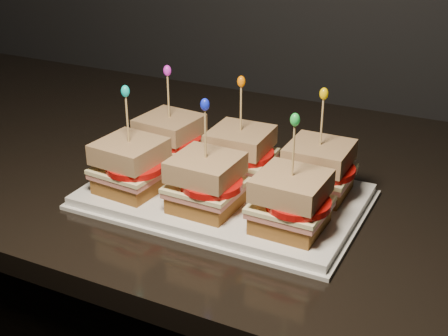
% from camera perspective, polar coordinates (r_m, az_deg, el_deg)
% --- Properties ---
extents(granite_slab, '(2.60, 0.75, 0.03)m').
position_cam_1_polar(granite_slab, '(1.13, -7.80, 1.38)').
color(granite_slab, black).
rests_on(granite_slab, cabinet).
extents(platter, '(0.39, 0.24, 0.02)m').
position_cam_1_polar(platter, '(0.92, 0.00, -2.60)').
color(platter, white).
rests_on(platter, granite_slab).
extents(platter_rim, '(0.40, 0.25, 0.01)m').
position_cam_1_polar(platter_rim, '(0.92, 0.00, -2.94)').
color(platter_rim, white).
rests_on(platter_rim, granite_slab).
extents(sandwich_0_bread_bot, '(0.09, 0.09, 0.02)m').
position_cam_1_polar(sandwich_0_bread_bot, '(1.01, -4.90, 1.23)').
color(sandwich_0_bread_bot, '#573612').
rests_on(sandwich_0_bread_bot, platter).
extents(sandwich_0_ham, '(0.10, 0.10, 0.01)m').
position_cam_1_polar(sandwich_0_ham, '(1.00, -4.94, 2.06)').
color(sandwich_0_ham, '#BB5F54').
rests_on(sandwich_0_ham, sandwich_0_bread_bot).
extents(sandwich_0_cheese, '(0.10, 0.10, 0.01)m').
position_cam_1_polar(sandwich_0_cheese, '(1.00, -4.95, 2.43)').
color(sandwich_0_cheese, '#FFF2AA').
rests_on(sandwich_0_cheese, sandwich_0_ham).
extents(sandwich_0_tomato, '(0.08, 0.08, 0.01)m').
position_cam_1_polar(sandwich_0_tomato, '(0.98, -4.55, 2.59)').
color(sandwich_0_tomato, '#B70D0A').
rests_on(sandwich_0_tomato, sandwich_0_cheese).
extents(sandwich_0_bread_top, '(0.09, 0.09, 0.03)m').
position_cam_1_polar(sandwich_0_bread_top, '(0.99, -5.01, 3.86)').
color(sandwich_0_bread_top, brown).
rests_on(sandwich_0_bread_top, sandwich_0_tomato).
extents(sandwich_0_pick, '(0.00, 0.00, 0.09)m').
position_cam_1_polar(sandwich_0_pick, '(0.97, -5.11, 6.31)').
color(sandwich_0_pick, tan).
rests_on(sandwich_0_pick, sandwich_0_bread_top).
extents(sandwich_0_frill, '(0.01, 0.01, 0.02)m').
position_cam_1_polar(sandwich_0_frill, '(0.96, -5.21, 8.86)').
color(sandwich_0_frill, '#D424D1').
rests_on(sandwich_0_frill, sandwich_0_pick).
extents(sandwich_1_bread_bot, '(0.09, 0.09, 0.02)m').
position_cam_1_polar(sandwich_1_bread_bot, '(0.95, 1.49, -0.11)').
color(sandwich_1_bread_bot, '#573612').
rests_on(sandwich_1_bread_bot, platter).
extents(sandwich_1_ham, '(0.10, 0.09, 0.01)m').
position_cam_1_polar(sandwich_1_ham, '(0.95, 1.50, 0.76)').
color(sandwich_1_ham, '#BB5F54').
rests_on(sandwich_1_ham, sandwich_1_bread_bot).
extents(sandwich_1_cheese, '(0.10, 0.09, 0.01)m').
position_cam_1_polar(sandwich_1_cheese, '(0.94, 1.50, 1.15)').
color(sandwich_1_cheese, '#FFF2AA').
rests_on(sandwich_1_cheese, sandwich_1_ham).
extents(sandwich_1_tomato, '(0.08, 0.08, 0.01)m').
position_cam_1_polar(sandwich_1_tomato, '(0.93, 2.02, 1.30)').
color(sandwich_1_tomato, '#B70D0A').
rests_on(sandwich_1_tomato, sandwich_1_cheese).
extents(sandwich_1_bread_top, '(0.09, 0.09, 0.03)m').
position_cam_1_polar(sandwich_1_bread_top, '(0.93, 1.52, 2.64)').
color(sandwich_1_bread_top, brown).
rests_on(sandwich_1_bread_top, sandwich_1_tomato).
extents(sandwich_1_pick, '(0.00, 0.00, 0.09)m').
position_cam_1_polar(sandwich_1_pick, '(0.92, 1.55, 5.23)').
color(sandwich_1_pick, tan).
rests_on(sandwich_1_pick, sandwich_1_bread_top).
extents(sandwich_1_frill, '(0.01, 0.01, 0.02)m').
position_cam_1_polar(sandwich_1_frill, '(0.90, 1.58, 7.92)').
color(sandwich_1_frill, orange).
rests_on(sandwich_1_frill, sandwich_1_pick).
extents(sandwich_2_bread_bot, '(0.09, 0.09, 0.02)m').
position_cam_1_polar(sandwich_2_bread_bot, '(0.91, 8.53, -1.58)').
color(sandwich_2_bread_bot, '#573612').
rests_on(sandwich_2_bread_bot, platter).
extents(sandwich_2_ham, '(0.09, 0.09, 0.01)m').
position_cam_1_polar(sandwich_2_ham, '(0.91, 8.59, -0.69)').
color(sandwich_2_ham, '#BB5F54').
rests_on(sandwich_2_ham, sandwich_2_bread_bot).
extents(sandwich_2_cheese, '(0.10, 0.09, 0.01)m').
position_cam_1_polar(sandwich_2_cheese, '(0.90, 8.62, -0.29)').
color(sandwich_2_cheese, '#FFF2AA').
rests_on(sandwich_2_cheese, sandwich_2_ham).
extents(sandwich_2_tomato, '(0.08, 0.08, 0.01)m').
position_cam_1_polar(sandwich_2_tomato, '(0.89, 9.26, -0.15)').
color(sandwich_2_tomato, '#B70D0A').
rests_on(sandwich_2_tomato, sandwich_2_cheese).
extents(sandwich_2_bread_top, '(0.09, 0.09, 0.03)m').
position_cam_1_polar(sandwich_2_bread_top, '(0.89, 8.73, 1.26)').
color(sandwich_2_bread_top, brown).
rests_on(sandwich_2_bread_top, sandwich_2_tomato).
extents(sandwich_2_pick, '(0.00, 0.00, 0.09)m').
position_cam_1_polar(sandwich_2_pick, '(0.87, 8.92, 3.94)').
color(sandwich_2_pick, tan).
rests_on(sandwich_2_pick, sandwich_2_bread_top).
extents(sandwich_2_frill, '(0.01, 0.01, 0.02)m').
position_cam_1_polar(sandwich_2_frill, '(0.86, 9.12, 6.73)').
color(sandwich_2_frill, '#E6B401').
rests_on(sandwich_2_frill, sandwich_2_pick).
extents(sandwich_3_bread_bot, '(0.09, 0.09, 0.02)m').
position_cam_1_polar(sandwich_3_bread_bot, '(0.92, -8.44, -1.28)').
color(sandwich_3_bread_bot, '#573612').
rests_on(sandwich_3_bread_bot, platter).
extents(sandwich_3_ham, '(0.10, 0.10, 0.01)m').
position_cam_1_polar(sandwich_3_ham, '(0.91, -8.50, -0.40)').
color(sandwich_3_ham, '#BB5F54').
rests_on(sandwich_3_ham, sandwich_3_bread_bot).
extents(sandwich_3_cheese, '(0.10, 0.10, 0.01)m').
position_cam_1_polar(sandwich_3_cheese, '(0.91, -8.53, -0.00)').
color(sandwich_3_cheese, '#FFF2AA').
rests_on(sandwich_3_cheese, sandwich_3_ham).
extents(sandwich_3_tomato, '(0.08, 0.08, 0.01)m').
position_cam_1_polar(sandwich_3_tomato, '(0.90, -8.14, 0.14)').
color(sandwich_3_tomato, '#B70D0A').
rests_on(sandwich_3_tomato, sandwich_3_cheese).
extents(sandwich_3_bread_top, '(0.09, 0.09, 0.03)m').
position_cam_1_polar(sandwich_3_bread_top, '(0.90, -8.64, 1.53)').
color(sandwich_3_bread_top, brown).
rests_on(sandwich_3_bread_top, sandwich_3_tomato).
extents(sandwich_3_pick, '(0.00, 0.00, 0.09)m').
position_cam_1_polar(sandwich_3_pick, '(0.88, -8.82, 4.19)').
color(sandwich_3_pick, tan).
rests_on(sandwich_3_pick, sandwich_3_bread_top).
extents(sandwich_3_frill, '(0.01, 0.01, 0.02)m').
position_cam_1_polar(sandwich_3_frill, '(0.87, -9.02, 6.96)').
color(sandwich_3_frill, '#0ABFB5').
rests_on(sandwich_3_frill, sandwich_3_pick).
extents(sandwich_4_bread_bot, '(0.09, 0.09, 0.02)m').
position_cam_1_polar(sandwich_4_bread_bot, '(0.86, -1.64, -2.92)').
color(sandwich_4_bread_bot, '#573612').
rests_on(sandwich_4_bread_bot, platter).
extents(sandwich_4_ham, '(0.10, 0.09, 0.01)m').
position_cam_1_polar(sandwich_4_ham, '(0.86, -1.65, -1.99)').
color(sandwich_4_ham, '#BB5F54').
rests_on(sandwich_4_ham, sandwich_4_bread_bot).
extents(sandwich_4_cheese, '(0.10, 0.09, 0.01)m').
position_cam_1_polar(sandwich_4_cheese, '(0.85, -1.66, -1.57)').
color(sandwich_4_cheese, '#FFF2AA').
rests_on(sandwich_4_cheese, sandwich_4_ham).
extents(sandwich_4_tomato, '(0.08, 0.08, 0.01)m').
position_cam_1_polar(sandwich_4_tomato, '(0.84, -1.13, -1.45)').
color(sandwich_4_tomato, '#B70D0A').
rests_on(sandwich_4_tomato, sandwich_4_cheese).
extents(sandwich_4_bread_top, '(0.09, 0.09, 0.03)m').
position_cam_1_polar(sandwich_4_bread_top, '(0.84, -1.68, 0.05)').
color(sandwich_4_bread_top, brown).
rests_on(sandwich_4_bread_top, sandwich_4_tomato).
extents(sandwich_4_pick, '(0.00, 0.00, 0.09)m').
position_cam_1_polar(sandwich_4_pick, '(0.82, -1.72, 2.87)').
color(sandwich_4_pick, tan).
rests_on(sandwich_4_pick, sandwich_4_bread_top).
extents(sandwich_4_frill, '(0.01, 0.01, 0.02)m').
position_cam_1_polar(sandwich_4_frill, '(0.81, -1.76, 5.82)').
color(sandwich_4_frill, '#1222DE').
rests_on(sandwich_4_frill, sandwich_4_pick).
extents(sandwich_5_bread_bot, '(0.09, 0.09, 0.02)m').
position_cam_1_polar(sandwich_5_bread_bot, '(0.82, 6.04, -4.72)').
color(sandwich_5_bread_bot, '#573612').
rests_on(sandwich_5_bread_bot, platter).
extents(sandwich_5_ham, '(0.10, 0.09, 0.01)m').
position_cam_1_polar(sandwich_5_ham, '(0.81, 6.09, -3.75)').
color(sandwich_5_ham, '#BB5F54').
rests_on(sandwich_5_ham, sandwich_5_bread_bot).
extents(sandwich_5_cheese, '(0.10, 0.09, 0.01)m').
position_cam_1_polar(sandwich_5_cheese, '(0.81, 6.11, -3.32)').
color(sandwich_5_cheese, '#FFF2AA').
rests_on(sandwich_5_cheese, sandwich_5_ham).
extents(sandwich_5_tomato, '(0.08, 0.08, 0.01)m').
position_cam_1_polar(sandwich_5_tomato, '(0.80, 6.79, -3.21)').
color(sandwich_5_tomato, '#B70D0A').
rests_on(sandwich_5_tomato, sandwich_5_cheese).
extents(sandwich_5_bread_top, '(0.09, 0.09, 0.03)m').
position_cam_1_polar(sandwich_5_bread_top, '(0.80, 6.20, -1.63)').
color(sandwich_5_bread_top, brown).
rests_on(sandwich_5_bread_top, sandwich_5_tomato).
extents(sandwich_5_pick, '(0.00, 0.00, 0.09)m').
position_cam_1_polar(sandwich_5_pick, '(0.78, 6.35, 1.31)').
color(sandwich_5_pick, tan).
rests_on(sandwich_5_pick, sandwich_5_bread_top).
extents(sandwich_5_frill, '(0.01, 0.01, 0.02)m').
position_cam_1_polar(sandwich_5_frill, '(0.76, 6.51, 4.42)').
color(sandwich_5_frill, green).
rests_on(sandwich_5_frill, sandwich_5_pick).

